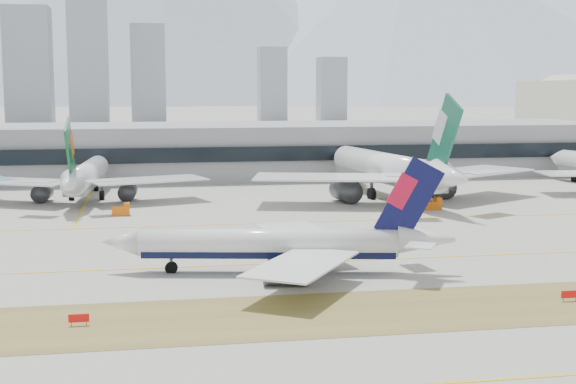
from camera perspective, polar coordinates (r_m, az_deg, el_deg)
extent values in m
plane|color=gray|center=(124.57, 2.99, -4.45)|extent=(3000.00, 3000.00, 0.00)
cube|color=brown|center=(94.56, 7.41, -8.34)|extent=(360.00, 18.00, 0.06)
cube|color=yellow|center=(119.80, 3.53, -4.92)|extent=(360.00, 0.45, 0.04)
cube|color=yellow|center=(74.04, 12.89, -12.99)|extent=(360.00, 0.45, 0.04)
cube|color=yellow|center=(153.42, 0.46, -2.17)|extent=(360.00, 0.45, 0.04)
cylinder|color=white|center=(111.21, -1.40, -3.63)|extent=(35.81, 10.61, 3.91)
cube|color=black|center=(111.43, -1.40, -4.17)|extent=(35.00, 9.90, 1.76)
cone|color=white|center=(113.89, -11.82, -3.52)|extent=(6.10, 4.87, 3.91)
cone|color=white|center=(112.41, 9.81, -3.36)|extent=(8.53, 5.34, 3.91)
cube|color=white|center=(121.88, 0.97, -2.92)|extent=(12.36, 20.59, 0.23)
cube|color=white|center=(117.07, 8.71, -2.76)|extent=(4.12, 5.85, 0.16)
cylinder|color=#3F4247|center=(118.76, 0.00, -4.26)|extent=(6.40, 4.00, 2.93)
cube|color=#3F4247|center=(118.53, 0.00, -3.70)|extent=(2.49, 0.76, 1.37)
cube|color=white|center=(100.65, 0.99, -5.14)|extent=(17.87, 20.95, 0.23)
cube|color=white|center=(107.20, 9.45, -3.72)|extent=(5.68, 6.46, 0.16)
cylinder|color=#3F4247|center=(104.66, -0.12, -5.86)|extent=(6.40, 4.00, 2.93)
cube|color=#3F4247|center=(104.40, -0.12, -5.23)|extent=(2.49, 0.76, 1.37)
cube|color=#0A0C41|center=(111.16, 8.61, -0.61)|extent=(9.54, 2.17, 12.23)
cube|color=red|center=(110.86, 8.11, 0.07)|extent=(4.36, 1.25, 5.24)
cylinder|color=#3F4247|center=(113.20, -8.30, -5.12)|extent=(0.47, 0.47, 2.34)
cylinder|color=black|center=(113.30, -8.30, -5.36)|extent=(1.86, 1.00, 1.76)
cylinder|color=#3F4247|center=(109.35, -0.92, -5.49)|extent=(0.47, 0.47, 2.34)
cylinder|color=black|center=(109.46, -0.92, -5.74)|extent=(1.86, 1.00, 1.76)
cylinder|color=#3F4247|center=(114.30, -0.84, -4.92)|extent=(0.47, 0.47, 2.34)
cylinder|color=black|center=(114.40, -0.84, -5.16)|extent=(1.86, 1.00, 1.76)
cylinder|color=white|center=(190.09, -14.12, 1.23)|extent=(8.16, 40.22, 5.28)
cube|color=slate|center=(190.25, -14.11, 0.80)|extent=(7.31, 39.37, 2.38)
cone|color=white|center=(212.79, -13.25, 1.90)|extent=(5.71, 6.47, 5.28)
cone|color=white|center=(166.04, -15.31, 0.55)|extent=(5.91, 9.24, 5.28)
cube|color=white|center=(182.85, -9.94, 0.86)|extent=(27.71, 18.84, 0.32)
cube|color=white|center=(166.65, -12.89, 0.79)|extent=(8.11, 5.54, 0.21)
cylinder|color=#3F4247|center=(186.21, -11.33, 0.04)|extent=(4.43, 6.93, 3.96)
cube|color=#3F4247|center=(186.01, -11.34, 0.52)|extent=(0.60, 2.80, 1.85)
cube|color=white|center=(187.05, -18.70, 0.72)|extent=(27.89, 21.61, 0.32)
cube|color=white|center=(168.88, -17.52, 0.71)|extent=(8.32, 6.39, 0.21)
cylinder|color=#3F4247|center=(188.96, -17.08, -0.04)|extent=(4.43, 6.93, 3.96)
cube|color=#3F4247|center=(188.77, -17.10, 0.44)|extent=(0.60, 2.80, 1.85)
cube|color=#0C5529|center=(168.17, -15.23, 2.78)|extent=(1.27, 11.05, 14.17)
cube|color=#C6470B|center=(169.15, -15.19, 3.34)|extent=(0.94, 5.01, 6.07)
cylinder|color=#3F4247|center=(205.50, -13.49, 0.52)|extent=(0.63, 0.63, 3.17)
cylinder|color=black|center=(205.58, -13.48, 0.33)|extent=(1.09, 2.44, 2.38)
cylinder|color=#3F4247|center=(190.01, -15.15, -0.09)|extent=(0.63, 0.63, 3.17)
cylinder|color=black|center=(190.10, -15.15, -0.29)|extent=(1.09, 2.44, 2.38)
cylinder|color=#3F4247|center=(189.03, -13.10, -0.06)|extent=(0.63, 0.63, 3.17)
cylinder|color=black|center=(189.11, -13.09, -0.26)|extent=(1.09, 2.44, 2.38)
cylinder|color=white|center=(188.53, 6.99, 1.77)|extent=(13.58, 49.90, 6.54)
cube|color=slate|center=(188.72, 6.98, 1.23)|extent=(12.47, 48.78, 2.95)
cone|color=white|center=(214.54, 3.74, 2.50)|extent=(7.56, 8.42, 6.54)
cone|color=white|center=(161.79, 11.57, 1.04)|extent=(8.06, 11.82, 6.54)
cube|color=white|center=(190.59, 12.73, 1.41)|extent=(34.39, 28.27, 0.39)
cube|color=white|center=(167.86, 13.75, 1.37)|extent=(10.35, 8.37, 0.26)
cylinder|color=#3F4247|center=(190.86, 10.68, 0.39)|extent=(6.04, 8.87, 4.91)
cube|color=#3F4247|center=(190.64, 10.70, 0.97)|extent=(0.98, 3.47, 2.29)
cube|color=white|center=(175.05, 2.77, 1.06)|extent=(33.93, 21.45, 0.39)
cube|color=white|center=(159.51, 8.56, 1.19)|extent=(9.84, 6.29, 0.26)
cylinder|color=#3F4247|center=(180.67, 4.13, 0.10)|extent=(6.04, 8.87, 4.91)
cube|color=#3F4247|center=(180.43, 4.14, 0.72)|extent=(0.98, 3.47, 2.29)
cube|color=#145841|center=(164.11, 11.04, 3.86)|extent=(2.55, 13.63, 17.55)
cube|color=silver|center=(165.20, 10.83, 4.56)|extent=(1.60, 6.21, 7.51)
cylinder|color=#3F4247|center=(206.14, 4.74, 0.82)|extent=(0.79, 0.79, 3.93)
cylinder|color=black|center=(206.24, 4.73, 0.60)|extent=(1.56, 3.08, 2.95)
cylinder|color=#3F4247|center=(186.11, 5.96, 0.09)|extent=(0.79, 0.79, 3.93)
cylinder|color=black|center=(186.21, 5.96, -0.16)|extent=(1.56, 3.08, 2.95)
cylinder|color=#3F4247|center=(189.74, 8.30, 0.20)|extent=(0.79, 0.79, 3.93)
cylinder|color=black|center=(189.85, 8.30, -0.05)|extent=(1.56, 3.08, 2.95)
cone|color=white|center=(237.90, 18.50, 2.28)|extent=(6.60, 7.20, 5.31)
cylinder|color=#3F4247|center=(232.54, 19.76, 1.07)|extent=(0.64, 0.64, 3.18)
cylinder|color=black|center=(232.61, 19.75, 0.91)|extent=(1.46, 2.54, 2.39)
cube|color=gray|center=(236.05, -3.32, 3.02)|extent=(280.00, 42.00, 15.00)
cube|color=black|center=(214.74, -2.64, 2.71)|extent=(280.00, 1.20, 4.00)
cube|color=beige|center=(288.89, 18.46, 4.77)|extent=(2.00, 57.00, 27.90)
cube|color=red|center=(90.50, -14.66, -8.67)|extent=(2.20, 0.15, 0.90)
cylinder|color=orange|center=(90.75, -15.15, -9.07)|extent=(0.10, 0.10, 0.50)
cylinder|color=orange|center=(90.61, -14.13, -9.06)|extent=(0.10, 0.10, 0.50)
cube|color=red|center=(103.09, 19.40, -6.88)|extent=(2.20, 0.15, 0.90)
cylinder|color=orange|center=(102.86, 19.00, -7.26)|extent=(0.10, 0.10, 0.50)
cylinder|color=orange|center=(103.63, 19.78, -7.19)|extent=(0.10, 0.10, 0.50)
cube|color=orange|center=(172.17, 10.24, -0.94)|extent=(3.50, 2.00, 1.80)
cube|color=orange|center=(172.42, 10.63, -0.53)|extent=(1.20, 1.80, 1.00)
cylinder|color=black|center=(171.10, 9.96, -1.17)|extent=(0.70, 0.30, 0.70)
cylinder|color=black|center=(172.59, 9.77, -1.09)|extent=(0.70, 0.30, 0.70)
cylinder|color=black|center=(171.93, 10.71, -1.15)|extent=(0.70, 0.30, 0.70)
cylinder|color=black|center=(173.41, 10.52, -1.07)|extent=(0.70, 0.30, 0.70)
cube|color=orange|center=(165.00, -11.81, -1.34)|extent=(3.50, 2.00, 1.80)
cube|color=orange|center=(164.79, -11.40, -0.92)|extent=(1.20, 1.80, 1.00)
cylinder|color=black|center=(164.33, -12.23, -1.58)|extent=(0.70, 0.30, 0.70)
cylinder|color=black|center=(165.91, -12.21, -1.49)|extent=(0.70, 0.30, 0.70)
cylinder|color=black|center=(164.25, -11.39, -1.56)|extent=(0.70, 0.30, 0.70)
cylinder|color=black|center=(165.84, -11.38, -1.48)|extent=(0.70, 0.30, 0.70)
cube|color=#9299A6|center=(579.08, -17.95, 8.51)|extent=(30.00, 27.00, 80.00)
cube|color=#9299A6|center=(570.69, -14.04, 10.18)|extent=(26.00, 23.40, 110.00)
cube|color=#9299A6|center=(583.80, -9.92, 8.25)|extent=(24.00, 21.60, 70.00)
cube|color=#9299A6|center=(595.97, -1.14, 7.62)|extent=(20.00, 18.00, 55.00)
cube|color=#9299A6|center=(604.60, 3.11, 7.28)|extent=(20.00, 18.00, 48.00)
cone|color=#9EA8B7|center=(1597.29, 8.68, 12.10)|extent=(1120.00, 1120.00, 350.00)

